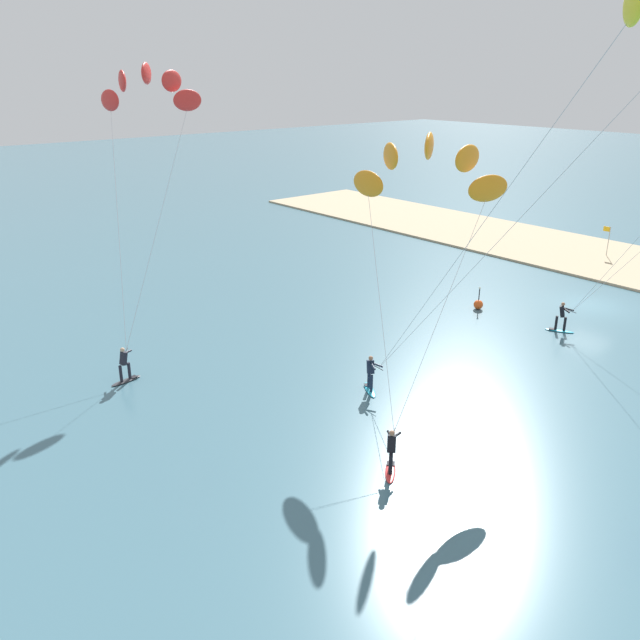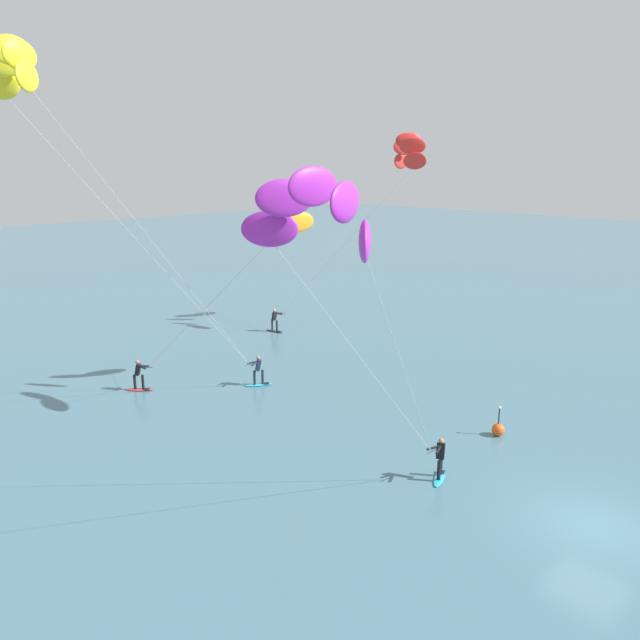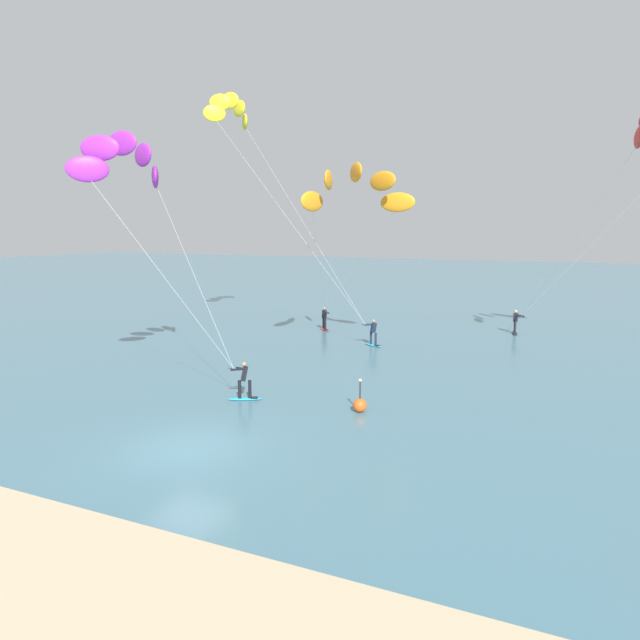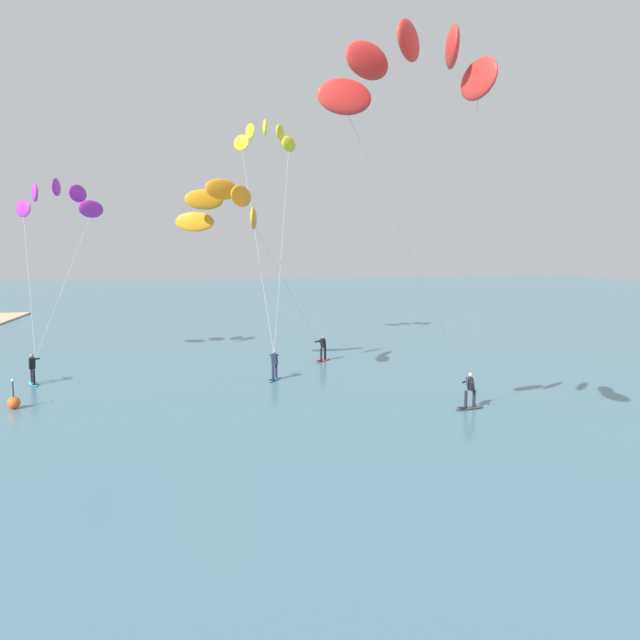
# 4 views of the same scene
# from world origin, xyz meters

# --- Properties ---
(ground_plane) EXTENTS (240.00, 240.00, 0.00)m
(ground_plane) POSITION_xyz_m (0.00, 0.00, 0.00)
(ground_plane) COLOR #426B7A
(kitesurfer_far_out) EXTENTS (8.47, 9.76, 10.96)m
(kitesurfer_far_out) POSITION_xyz_m (0.02, 15.82, 9.28)
(kitesurfer_far_out) COLOR red
(kitesurfer_far_out) RESTS_ON ground
(kitesurfer_downwind) EXTENTS (9.67, 9.09, 13.73)m
(kitesurfer_downwind) POSITION_xyz_m (15.20, 20.59, 12.01)
(kitesurfer_downwind) COLOR #333338
(kitesurfer_downwind) RESTS_ON ground
(marker_buoy) EXTENTS (0.56, 0.56, 1.38)m
(marker_buoy) POSITION_xyz_m (4.02, 5.89, 0.30)
(marker_buoy) COLOR #EA5119
(marker_buoy) RESTS_ON ground
(beach_flag) EXTENTS (0.57, 0.05, 2.20)m
(beach_flag) POSITION_xyz_m (5.13, -11.18, 1.70)
(beach_flag) COLOR gray
(beach_flag) RESTS_ON sand_strip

